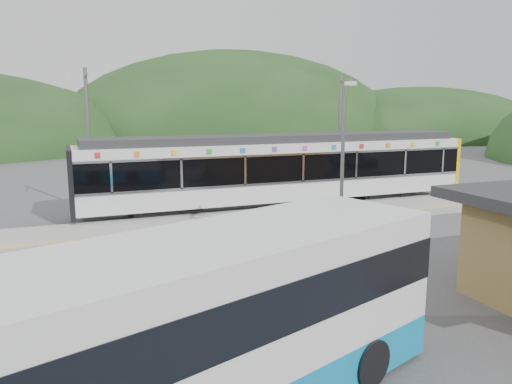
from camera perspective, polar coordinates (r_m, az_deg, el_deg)
name	(u,v)px	position (r m, az deg, el deg)	size (l,w,h in m)	color
ground	(294,241)	(19.65, 4.39, -5.57)	(120.00, 120.00, 0.00)	#4C4C4F
hills	(356,204)	(27.11, 11.37, -1.40)	(146.00, 149.00, 26.00)	#1E3D19
platform	(263,219)	(22.54, 0.76, -3.12)	(26.00, 3.20, 0.30)	#9E9E99
yellow_line	(274,222)	(21.34, 2.07, -3.45)	(26.00, 0.10, 0.01)	yellow
train	(281,168)	(25.47, 2.93, 2.77)	(20.44, 3.01, 3.74)	black
catenary_mast_west	(89,138)	(25.68, -18.56, 5.88)	(0.18, 1.80, 7.00)	slate
catenary_mast_east	(340,132)	(29.85, 9.54, 6.76)	(0.18, 1.80, 7.00)	slate
bus	(148,355)	(8.13, -12.30, -17.76)	(11.67, 6.34, 3.12)	#0C83C0
lamp_post	(345,156)	(16.37, 10.09, 4.07)	(0.47, 1.11, 6.06)	slate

